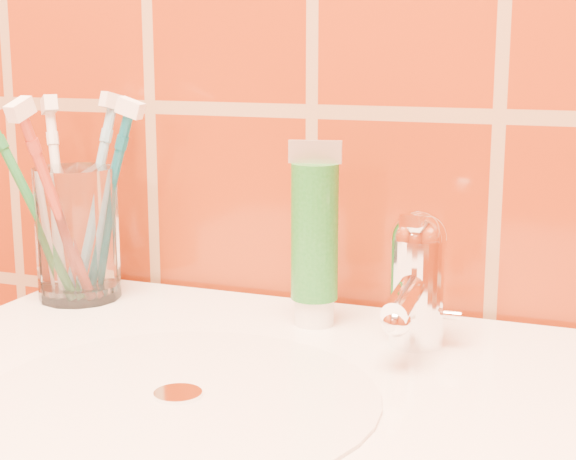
% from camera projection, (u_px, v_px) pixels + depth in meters
% --- Properties ---
extents(glass_tumbler, '(0.10, 0.10, 0.14)m').
position_uv_depth(glass_tumbler, '(77.00, 234.00, 0.90)').
color(glass_tumbler, white).
rests_on(glass_tumbler, pedestal_sink).
extents(toothpaste_tube, '(0.05, 0.04, 0.17)m').
position_uv_depth(toothpaste_tube, '(315.00, 240.00, 0.81)').
color(toothpaste_tube, white).
rests_on(toothpaste_tube, pedestal_sink).
extents(faucet, '(0.05, 0.11, 0.12)m').
position_uv_depth(faucet, '(417.00, 275.00, 0.75)').
color(faucet, white).
rests_on(faucet, pedestal_sink).
extents(toothbrush_0, '(0.13, 0.13, 0.22)m').
position_uv_depth(toothbrush_0, '(59.00, 199.00, 0.91)').
color(toothbrush_0, white).
rests_on(toothbrush_0, glass_tumbler).
extents(toothbrush_1, '(0.16, 0.14, 0.22)m').
position_uv_depth(toothbrush_1, '(32.00, 204.00, 0.88)').
color(toothbrush_1, '#1D7034').
rests_on(toothbrush_1, glass_tumbler).
extents(toothbrush_2, '(0.10, 0.14, 0.22)m').
position_uv_depth(toothbrush_2, '(94.00, 196.00, 0.92)').
color(toothbrush_2, '#7BB8DB').
rests_on(toothbrush_2, glass_tumbler).
extents(toothbrush_3, '(0.09, 0.09, 0.21)m').
position_uv_depth(toothbrush_3, '(107.00, 202.00, 0.89)').
color(toothbrush_3, '#0C5568').
rests_on(toothbrush_3, glass_tumbler).
extents(toothbrush_4, '(0.06, 0.18, 0.24)m').
position_uv_depth(toothbrush_4, '(56.00, 207.00, 0.85)').
color(toothbrush_4, '#A13322').
rests_on(toothbrush_4, glass_tumbler).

